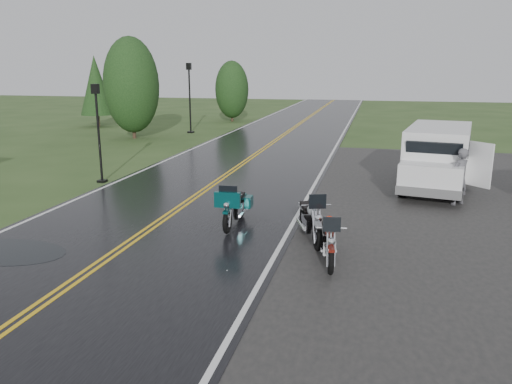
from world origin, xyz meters
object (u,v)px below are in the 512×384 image
lamp_post_near_left (99,134)px  lamp_post_far_left (190,98)px  van_white (405,165)px  person_at_van (459,178)px  motorcycle_teal (227,212)px  motorcycle_silver (318,226)px  motorcycle_red (331,250)px

lamp_post_near_left → lamp_post_far_left: lamp_post_far_left is taller
lamp_post_far_left → van_white: bearing=-47.9°
person_at_van → lamp_post_near_left: lamp_post_near_left is taller
motorcycle_teal → motorcycle_silver: (2.49, -0.73, 0.03)m
motorcycle_red → van_white: (1.81, 7.42, 0.54)m
person_at_van → lamp_post_far_left: lamp_post_far_left is taller
motorcycle_silver → person_at_van: person_at_van is taller
lamp_post_far_left → lamp_post_near_left: bearing=-82.2°
motorcycle_teal → van_white: 7.15m
motorcycle_teal → motorcycle_silver: bearing=-18.3°
motorcycle_red → motorcycle_teal: bearing=136.2°
motorcycle_teal → van_white: van_white is taller
van_white → person_at_van: van_white is taller
van_white → lamp_post_far_left: bearing=142.1°
motorcycle_silver → lamp_post_near_left: (-9.15, 5.76, 1.23)m
van_white → lamp_post_far_left: size_ratio=1.24×
motorcycle_teal → lamp_post_far_left: size_ratio=0.46×
motorcycle_red → motorcycle_silver: bearing=99.8°
motorcycle_silver → van_white: (2.25, 6.06, 0.48)m
motorcycle_teal → person_at_van: bearing=34.2°
motorcycle_red → person_at_van: 7.64m
motorcycle_red → motorcycle_teal: motorcycle_teal is taller
motorcycle_red → lamp_post_far_left: 25.30m
motorcycle_red → lamp_post_near_left: size_ratio=0.55×
person_at_van → lamp_post_far_left: 21.81m
motorcycle_silver → lamp_post_far_left: lamp_post_far_left is taller
motorcycle_teal → van_white: (4.75, 5.33, 0.51)m
van_white → lamp_post_near_left: 11.44m
motorcycle_silver → person_at_van: (3.94, 5.43, 0.24)m
person_at_van → van_white: bearing=-62.8°
van_white → motorcycle_silver: bearing=-100.3°
motorcycle_red → van_white: van_white is taller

